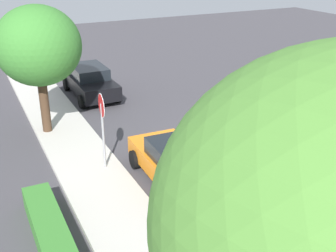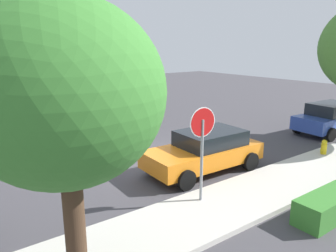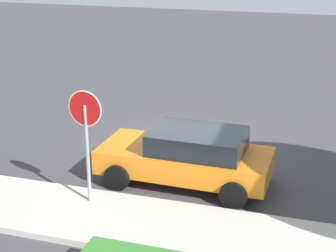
{
  "view_description": "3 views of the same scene",
  "coord_description": "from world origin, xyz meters",
  "px_view_note": "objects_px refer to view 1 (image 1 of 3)",
  "views": [
    {
      "loc": [
        -11.44,
        8.04,
        6.99
      ],
      "look_at": [
        1.25,
        1.8,
        0.94
      ],
      "focal_mm": 45.0,
      "sensor_mm": 36.0,
      "label": 1
    },
    {
      "loc": [
        6.34,
        10.54,
        4.31
      ],
      "look_at": [
        -0.63,
        1.05,
        1.36
      ],
      "focal_mm": 35.0,
      "sensor_mm": 36.0,
      "label": 2
    },
    {
      "loc": [
        -4.03,
        13.82,
        5.72
      ],
      "look_at": [
        -0.17,
        1.31,
        0.96
      ],
      "focal_mm": 55.0,
      "sensor_mm": 36.0,
      "label": 3
    }
  ],
  "objects_px": {
    "parked_car_orange": "(178,163)",
    "street_tree_near_corner": "(38,46)",
    "parked_car_black": "(90,81)",
    "stop_sign": "(102,119)"
  },
  "relations": [
    {
      "from": "stop_sign",
      "to": "parked_car_orange",
      "type": "bearing_deg",
      "value": -134.99
    },
    {
      "from": "stop_sign",
      "to": "parked_car_black",
      "type": "xyz_separation_m",
      "value": [
        7.74,
        -1.8,
        -1.11
      ]
    },
    {
      "from": "parked_car_black",
      "to": "street_tree_near_corner",
      "type": "distance_m",
      "value": 5.52
    },
    {
      "from": "parked_car_orange",
      "to": "street_tree_near_corner",
      "type": "relative_size",
      "value": 0.83
    },
    {
      "from": "stop_sign",
      "to": "parked_car_black",
      "type": "bearing_deg",
      "value": -13.06
    },
    {
      "from": "stop_sign",
      "to": "street_tree_near_corner",
      "type": "xyz_separation_m",
      "value": [
        3.94,
        1.1,
        1.67
      ]
    },
    {
      "from": "parked_car_orange",
      "to": "street_tree_near_corner",
      "type": "distance_m",
      "value": 7.03
    },
    {
      "from": "stop_sign",
      "to": "street_tree_near_corner",
      "type": "bearing_deg",
      "value": 15.58
    },
    {
      "from": "parked_car_black",
      "to": "street_tree_near_corner",
      "type": "xyz_separation_m",
      "value": [
        -3.8,
        2.89,
        2.78
      ]
    },
    {
      "from": "parked_car_black",
      "to": "street_tree_near_corner",
      "type": "bearing_deg",
      "value": 142.73
    }
  ]
}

